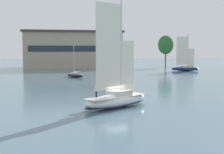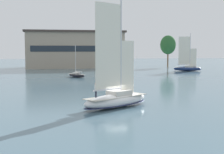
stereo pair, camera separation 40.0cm
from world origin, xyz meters
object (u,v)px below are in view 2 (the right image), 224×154
(tree_shore_center, at_px, (168,45))
(sailboat_moored_near_marina, at_px, (77,75))
(sailboat_main, at_px, (116,98))
(sailboat_moored_mid_channel, at_px, (188,68))

(tree_shore_center, distance_m, sailboat_moored_near_marina, 54.47)
(sailboat_main, xyz_separation_m, sailboat_moored_near_marina, (-2.42, 40.78, -0.50))
(sailboat_main, bearing_deg, sailboat_moored_near_marina, 93.39)
(tree_shore_center, height_order, sailboat_moored_near_marina, tree_shore_center)
(tree_shore_center, height_order, sailboat_main, sailboat_main)
(sailboat_moored_near_marina, relative_size, sailboat_moored_mid_channel, 0.66)
(sailboat_main, bearing_deg, tree_shore_center, 66.57)
(tree_shore_center, relative_size, sailboat_main, 0.94)
(sailboat_main, distance_m, sailboat_moored_near_marina, 40.85)
(sailboat_moored_mid_channel, bearing_deg, tree_shore_center, 86.34)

